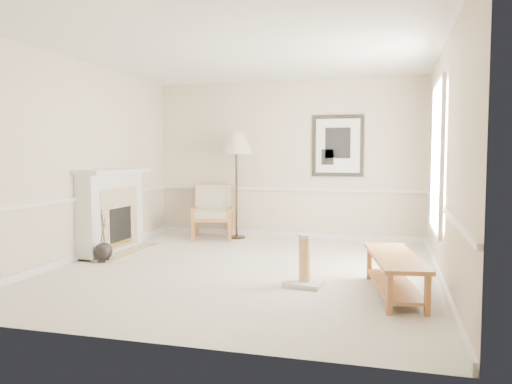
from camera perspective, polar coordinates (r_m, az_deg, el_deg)
ground at (r=6.78m, az=-1.38°, el=-8.79°), size 5.50×5.50×0.00m
room at (r=6.66m, az=-0.07°, el=7.14°), size 5.04×5.54×2.92m
fireplace at (r=8.17m, az=-16.09°, el=-2.18°), size 0.64×1.64×1.31m
floor_vase at (r=7.52m, az=-17.05°, el=-6.59°), size 0.26×0.26×0.77m
armchair at (r=9.33m, az=-4.95°, el=-1.96°), size 0.92×0.96×0.98m
floor_lamp at (r=9.16m, az=-2.25°, el=5.20°), size 0.73×0.73×1.93m
bench at (r=5.69m, az=15.57°, el=-8.42°), size 0.73×1.60×0.44m
scratching_post at (r=5.94m, az=5.59°, el=-8.80°), size 0.48×0.48×0.60m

